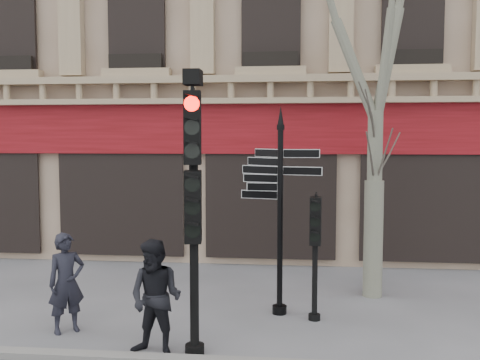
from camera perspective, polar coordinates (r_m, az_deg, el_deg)
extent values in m
plane|color=#5A5A5E|center=(9.59, 1.80, -16.02)|extent=(80.00, 80.00, 0.00)
cube|color=#62090B|center=(13.85, 3.28, 5.49)|extent=(28.00, 0.25, 1.30)
cube|color=#9D8566|center=(13.68, 3.25, 9.58)|extent=(28.00, 0.35, 0.74)
cylinder|color=black|center=(10.17, 4.29, -4.59)|extent=(0.11, 0.11, 3.51)
cylinder|color=black|center=(10.57, 4.24, -13.61)|extent=(0.27, 0.27, 0.16)
cone|color=black|center=(10.05, 4.36, 6.90)|extent=(0.12, 0.12, 0.35)
cylinder|color=black|center=(8.22, -4.94, -4.98)|extent=(0.14, 0.14, 4.02)
cylinder|color=black|center=(8.75, -4.85, -17.56)|extent=(0.30, 0.30, 0.16)
cube|color=black|center=(8.17, -4.96, -2.79)|extent=(0.53, 0.41, 1.09)
cube|color=black|center=(8.11, -5.01, 5.54)|extent=(0.53, 0.41, 1.09)
sphere|color=#FF0C05|center=(8.12, -5.03, 7.61)|extent=(0.23, 0.23, 0.23)
cube|color=black|center=(8.15, -5.05, 10.84)|extent=(0.29, 0.35, 0.23)
cylinder|color=black|center=(10.00, 8.00, -8.33)|extent=(0.11, 0.11, 2.29)
cylinder|color=black|center=(10.30, 7.94, -14.22)|extent=(0.24, 0.24, 0.13)
cube|color=black|center=(9.87, 8.05, -4.30)|extent=(0.41, 0.31, 0.87)
cylinder|color=gray|center=(11.70, 14.02, -6.10)|extent=(0.40, 0.40, 2.47)
cylinder|color=gray|center=(11.51, 14.21, 3.29)|extent=(0.31, 0.31, 1.57)
imported|color=black|center=(9.85, -18.03, -10.38)|extent=(0.75, 0.73, 1.74)
imported|color=black|center=(8.52, -8.97, -12.32)|extent=(1.01, 0.87, 1.81)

